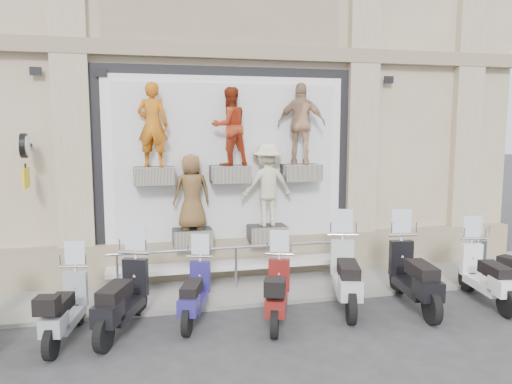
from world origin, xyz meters
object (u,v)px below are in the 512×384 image
(scooter_i, at_px, (487,263))
(scooter_e, at_px, (194,281))
(scooter_f, at_px, (277,280))
(scooter_g, at_px, (346,262))
(scooter_c, at_px, (65,296))
(scooter_h, at_px, (415,262))
(scooter_d, at_px, (122,283))
(clock_sign_bracket, at_px, (25,154))
(scooter_j, at_px, (504,258))
(guard_rail, at_px, (236,269))

(scooter_i, bearing_deg, scooter_e, -175.48)
(scooter_f, xyz_separation_m, scooter_g, (1.41, 0.37, 0.13))
(scooter_c, distance_m, scooter_e, 2.06)
(scooter_f, height_order, scooter_h, scooter_h)
(scooter_d, bearing_deg, scooter_f, 16.54)
(scooter_d, bearing_deg, clock_sign_bracket, 150.92)
(scooter_e, height_order, scooter_i, scooter_i)
(scooter_h, distance_m, scooter_j, 2.12)
(clock_sign_bracket, height_order, scooter_h, clock_sign_bracket)
(scooter_c, bearing_deg, scooter_e, 19.76)
(guard_rail, height_order, scooter_c, scooter_c)
(clock_sign_bracket, height_order, scooter_f, clock_sign_bracket)
(scooter_e, xyz_separation_m, scooter_g, (2.76, -0.00, 0.16))
(scooter_f, relative_size, scooter_h, 0.85)
(scooter_e, relative_size, scooter_g, 0.81)
(scooter_g, distance_m, scooter_i, 2.68)
(scooter_d, bearing_deg, scooter_h, 19.23)
(guard_rail, distance_m, scooter_e, 1.71)
(guard_rail, bearing_deg, clock_sign_bracket, 173.16)
(guard_rail, height_order, scooter_d, scooter_d)
(scooter_c, distance_m, scooter_j, 8.09)
(scooter_f, distance_m, scooter_h, 2.61)
(scooter_c, bearing_deg, scooter_f, 9.99)
(scooter_h, relative_size, scooter_j, 1.15)
(scooter_e, bearing_deg, scooter_j, 17.20)
(guard_rail, relative_size, scooter_f, 2.80)
(clock_sign_bracket, height_order, scooter_g, clock_sign_bracket)
(scooter_e, bearing_deg, scooter_f, 2.54)
(scooter_c, height_order, scooter_i, scooter_i)
(scooter_h, bearing_deg, scooter_i, 3.98)
(scooter_e, xyz_separation_m, scooter_j, (6.06, -0.08, 0.05))
(scooter_d, xyz_separation_m, scooter_g, (3.95, 0.19, 0.05))
(guard_rail, relative_size, scooter_i, 2.64)
(guard_rail, distance_m, clock_sign_bracket, 4.57)
(scooter_f, bearing_deg, scooter_i, 18.64)
(scooter_d, distance_m, scooter_e, 1.20)
(clock_sign_bracket, relative_size, scooter_c, 0.58)
(clock_sign_bracket, relative_size, scooter_e, 0.59)
(scooter_h, bearing_deg, scooter_g, 173.52)
(scooter_e, bearing_deg, scooter_h, 13.38)
(scooter_e, distance_m, scooter_i, 5.42)
(scooter_f, distance_m, scooter_j, 4.71)
(scooter_d, relative_size, scooter_f, 1.11)
(scooter_g, bearing_deg, scooter_h, 2.05)
(guard_rail, relative_size, scooter_g, 2.39)
(scooter_g, bearing_deg, scooter_i, 7.70)
(scooter_f, distance_m, scooter_g, 1.46)
(scooter_d, bearing_deg, scooter_g, 23.35)
(scooter_f, height_order, scooter_i, scooter_i)
(scooter_h, distance_m, scooter_i, 1.45)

